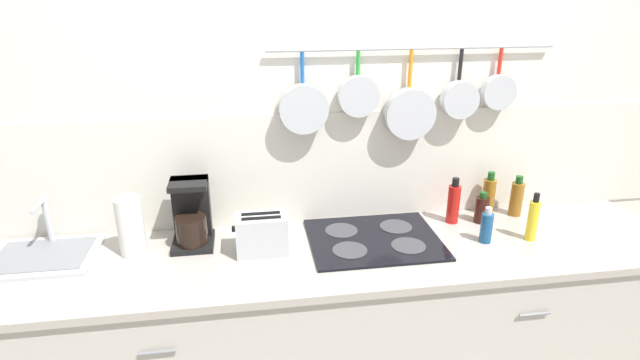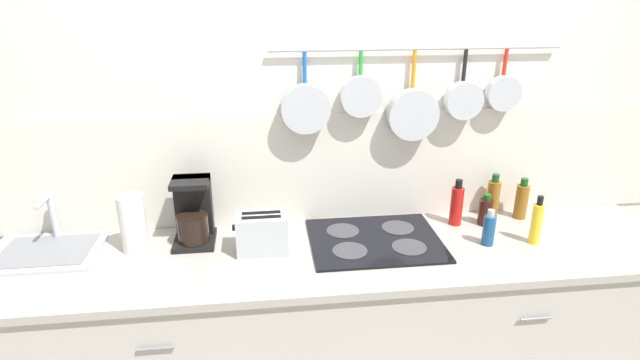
% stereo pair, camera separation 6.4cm
% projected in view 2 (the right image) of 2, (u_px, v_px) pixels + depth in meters
% --- Properties ---
extents(wall_back, '(7.20, 0.15, 2.60)m').
position_uv_depth(wall_back, '(331.00, 145.00, 2.43)').
color(wall_back, silver).
rests_on(wall_back, ground_plane).
extents(cabinet_base, '(3.09, 0.65, 0.86)m').
position_uv_depth(cabinet_base, '(340.00, 336.00, 2.39)').
color(cabinet_base, '#B7B2A8').
rests_on(cabinet_base, ground_plane).
extents(countertop, '(3.13, 0.67, 0.03)m').
position_uv_depth(countertop, '(342.00, 255.00, 2.23)').
color(countertop, '#A59E93').
rests_on(countertop, cabinet_base).
extents(sink_basin, '(0.45, 0.36, 0.23)m').
position_uv_depth(sink_basin, '(47.00, 249.00, 2.20)').
color(sink_basin, '#B7BABF').
rests_on(sink_basin, countertop).
extents(paper_towel_roll, '(0.11, 0.11, 0.26)m').
position_uv_depth(paper_towel_roll, '(133.00, 224.00, 2.19)').
color(paper_towel_roll, white).
rests_on(paper_towel_roll, countertop).
extents(coffee_maker, '(0.18, 0.20, 0.30)m').
position_uv_depth(coffee_maker, '(193.00, 216.00, 2.28)').
color(coffee_maker, black).
rests_on(coffee_maker, countertop).
extents(toaster, '(0.24, 0.13, 0.18)m').
position_uv_depth(toaster, '(262.00, 233.00, 2.20)').
color(toaster, '#B7BABF').
rests_on(toaster, countertop).
extents(cooktop, '(0.60, 0.49, 0.01)m').
position_uv_depth(cooktop, '(375.00, 240.00, 2.31)').
color(cooktop, black).
rests_on(cooktop, countertop).
extents(bottle_sesame_oil, '(0.06, 0.06, 0.23)m').
position_uv_depth(bottle_sesame_oil, '(457.00, 205.00, 2.45)').
color(bottle_sesame_oil, red).
rests_on(bottle_sesame_oil, countertop).
extents(bottle_vinegar, '(0.05, 0.05, 0.17)m').
position_uv_depth(bottle_vinegar, '(489.00, 229.00, 2.26)').
color(bottle_vinegar, navy).
rests_on(bottle_vinegar, countertop).
extents(bottle_cooking_wine, '(0.07, 0.07, 0.16)m').
position_uv_depth(bottle_cooking_wine, '(485.00, 211.00, 2.45)').
color(bottle_cooking_wine, '#33140F').
rests_on(bottle_cooking_wine, countertop).
extents(bottle_dish_soap, '(0.06, 0.06, 0.23)m').
position_uv_depth(bottle_dish_soap, '(493.00, 198.00, 2.53)').
color(bottle_dish_soap, '#8C5919').
rests_on(bottle_dish_soap, countertop).
extents(bottle_hot_sauce, '(0.05, 0.05, 0.23)m').
position_uv_depth(bottle_hot_sauce, '(536.00, 223.00, 2.26)').
color(bottle_hot_sauce, yellow).
rests_on(bottle_hot_sauce, countertop).
extents(bottle_olive_oil, '(0.06, 0.06, 0.21)m').
position_uv_depth(bottle_olive_oil, '(521.00, 201.00, 2.52)').
color(bottle_olive_oil, '#8C5919').
rests_on(bottle_olive_oil, countertop).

